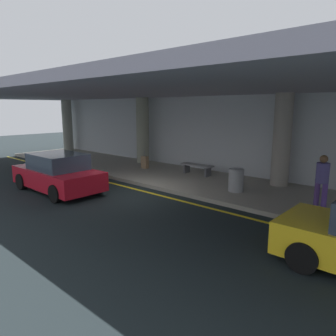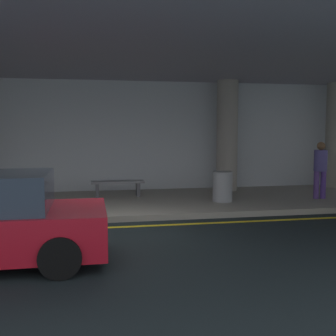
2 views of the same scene
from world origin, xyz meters
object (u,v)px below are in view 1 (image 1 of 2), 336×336
object	(u,v)px
support_column_center	(282,140)
trash_bin_steel	(236,180)
car_red	(58,173)
traveler_with_luggage	(322,178)
bench_metal	(197,167)
support_column_left_mid	(143,130)
support_column_far_left	(67,125)
suitcase_upright_primary	(145,162)

from	to	relation	value
support_column_center	trash_bin_steel	world-z (taller)	support_column_center
car_red	traveler_with_luggage	xyz separation A→B (m)	(8.45, 4.10, 0.40)
support_column_center	traveler_with_luggage	xyz separation A→B (m)	(2.17, -2.11, -0.86)
support_column_center	traveler_with_luggage	size ratio (longest dim) A/B	2.17
bench_metal	support_column_left_mid	bearing A→B (deg)	171.76
bench_metal	trash_bin_steel	distance (m)	3.21
support_column_left_mid	bench_metal	distance (m)	4.60
support_column_left_mid	trash_bin_steel	distance (m)	7.60
bench_metal	traveler_with_luggage	bearing A→B (deg)	-14.24
support_column_far_left	car_red	world-z (taller)	support_column_far_left
support_column_left_mid	car_red	bearing A→B (deg)	-74.48
traveler_with_luggage	support_column_center	bearing A→B (deg)	67.21
support_column_left_mid	bench_metal	size ratio (longest dim) A/B	2.28
car_red	bench_metal	xyz separation A→B (m)	(2.59, 5.58, -0.21)
suitcase_upright_primary	trash_bin_steel	xyz separation A→B (m)	(5.82, -0.87, 0.11)
suitcase_upright_primary	bench_metal	distance (m)	3.00
bench_metal	trash_bin_steel	world-z (taller)	trash_bin_steel
suitcase_upright_primary	bench_metal	xyz separation A→B (m)	(2.95, 0.55, 0.04)
trash_bin_steel	bench_metal	bearing A→B (deg)	153.74
support_column_left_mid	car_red	size ratio (longest dim) A/B	0.89
support_column_far_left	suitcase_upright_primary	size ratio (longest dim) A/B	4.06
traveler_with_luggage	bench_metal	size ratio (longest dim) A/B	1.05
car_red	support_column_left_mid	bearing A→B (deg)	-77.40
bench_metal	trash_bin_steel	size ratio (longest dim) A/B	1.88
support_column_far_left	trash_bin_steel	xyz separation A→B (m)	(15.19, -2.04, -1.40)
support_column_left_mid	traveler_with_luggage	xyz separation A→B (m)	(10.17, -2.11, -0.86)
traveler_with_luggage	trash_bin_steel	world-z (taller)	traveler_with_luggage
traveler_with_luggage	trash_bin_steel	distance (m)	3.03
traveler_with_luggage	suitcase_upright_primary	size ratio (longest dim) A/B	1.87
support_column_far_left	trash_bin_steel	world-z (taller)	support_column_far_left
suitcase_upright_primary	trash_bin_steel	size ratio (longest dim) A/B	1.06
support_column_left_mid	car_red	distance (m)	6.57
support_column_left_mid	bench_metal	world-z (taller)	support_column_left_mid
bench_metal	support_column_far_left	bearing A→B (deg)	177.09
support_column_center	support_column_far_left	bearing A→B (deg)	180.00
support_column_far_left	car_red	distance (m)	11.61
traveler_with_luggage	suitcase_upright_primary	world-z (taller)	traveler_with_luggage
traveler_with_luggage	bench_metal	xyz separation A→B (m)	(-5.86, 1.49, -0.61)
support_column_far_left	traveler_with_luggage	xyz separation A→B (m)	(18.17, -2.11, -0.86)
support_column_far_left	suitcase_upright_primary	distance (m)	9.56
support_column_left_mid	suitcase_upright_primary	distance (m)	2.35
support_column_far_left	traveler_with_luggage	world-z (taller)	support_column_far_left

